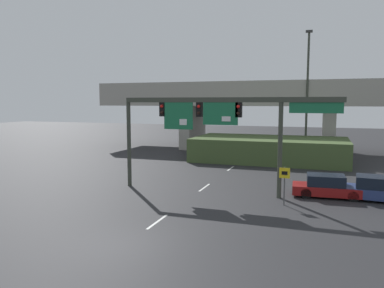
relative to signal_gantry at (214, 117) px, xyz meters
name	(u,v)px	position (x,y,z in m)	size (l,w,h in m)	color
ground_plane	(127,244)	(-1.03, -9.90, -5.03)	(160.00, 160.00, 0.00)	#262628
lane_markings	(219,177)	(-1.03, 5.19, -5.02)	(0.14, 26.33, 0.01)	silver
signal_gantry	(214,117)	(0.00, 0.00, 0.00)	(14.29, 0.44, 6.26)	#383D33
speed_limit_sign	(284,180)	(4.66, -1.60, -3.56)	(0.60, 0.11, 2.25)	#4C4C4C
highway_light_pole_near	(307,91)	(5.01, 19.00, 2.11)	(0.70, 0.36, 13.51)	#383D33
overpass_bridge	(257,102)	(-1.03, 23.22, 0.99)	(39.70, 8.50, 8.37)	#A39E93
grass_embankment	(269,149)	(1.66, 15.02, -3.86)	(15.16, 7.90, 2.33)	#42562D
parked_sedan_near_right	(327,187)	(7.07, 1.29, -4.38)	(4.47, 2.05, 1.41)	maroon
parked_sedan_mid_right	(379,189)	(9.99, 1.37, -4.35)	(4.58, 2.22, 1.47)	navy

